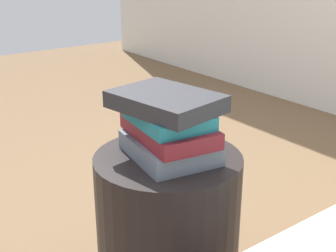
# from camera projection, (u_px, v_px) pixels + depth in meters

# --- Properties ---
(side_table) EXTENTS (0.42, 0.42, 0.50)m
(side_table) POSITION_uv_depth(u_px,v_px,m) (168.00, 234.00, 1.36)
(side_table) COLOR black
(side_table) RESTS_ON ground_plane
(book_slate) EXTENTS (0.28, 0.24, 0.05)m
(book_slate) POSITION_uv_depth(u_px,v_px,m) (170.00, 148.00, 1.27)
(book_slate) COLOR slate
(book_slate) RESTS_ON side_table
(book_maroon) EXTENTS (0.31, 0.22, 0.04)m
(book_maroon) POSITION_uv_depth(u_px,v_px,m) (169.00, 130.00, 1.26)
(book_maroon) COLOR maroon
(book_maroon) RESTS_ON book_slate
(book_teal) EXTENTS (0.25, 0.20, 0.04)m
(book_teal) POSITION_uv_depth(u_px,v_px,m) (168.00, 117.00, 1.23)
(book_teal) COLOR #1E727F
(book_teal) RESTS_ON book_maroon
(book_charcoal) EXTENTS (0.31, 0.25, 0.05)m
(book_charcoal) POSITION_uv_depth(u_px,v_px,m) (166.00, 101.00, 1.23)
(book_charcoal) COLOR #28282D
(book_charcoal) RESTS_ON book_teal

